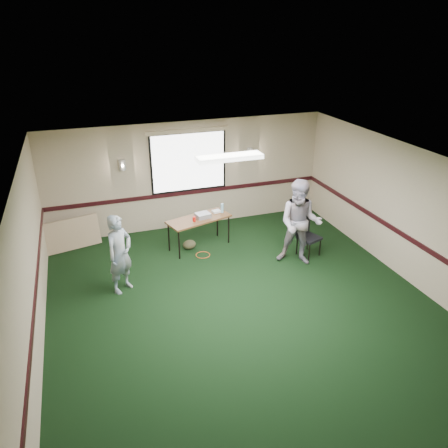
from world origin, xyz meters
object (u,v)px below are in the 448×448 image
object	(u,v)px
person_right	(300,223)
projector	(203,215)
folding_table	(199,220)
person_left	(120,254)
conference_chair	(307,233)

from	to	relation	value
person_right	projector	bearing A→B (deg)	173.77
person_right	folding_table	bearing A→B (deg)	175.35
folding_table	projector	world-z (taller)	projector
person_left	person_right	bearing A→B (deg)	-41.10
folding_table	person_left	bearing A→B (deg)	-163.45
person_left	person_right	distance (m)	3.77
conference_chair	folding_table	bearing A→B (deg)	133.55
folding_table	person_left	xyz separation A→B (m)	(-1.93, -1.25, 0.12)
projector	conference_chair	size ratio (longest dim) A/B	0.36
projector	conference_chair	world-z (taller)	conference_chair
projector	folding_table	bearing A→B (deg)	171.94
folding_table	person_right	distance (m)	2.33
projector	person_left	distance (m)	2.38
folding_table	conference_chair	xyz separation A→B (m)	(2.19, -1.10, -0.17)
conference_chair	person_right	xyz separation A→B (m)	(-0.36, -0.30, 0.43)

